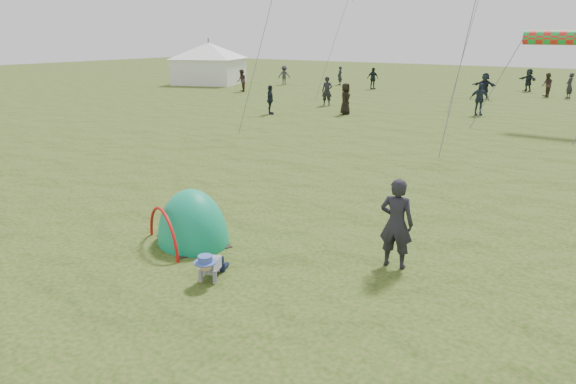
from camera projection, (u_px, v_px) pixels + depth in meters
The scene contains 17 objects.
ground at pixel (199, 288), 8.89m from camera, with size 140.00×140.00×0.00m, color #1D3F0B.
crawling_toddler at pixel (210, 265), 9.15m from camera, with size 0.51×0.73×0.56m, color black, non-canonical shape.
popup_tent at pixel (193, 241), 10.90m from camera, with size 1.77×1.45×2.28m, color #148756.
standing_adult at pixel (396, 223), 9.49m from camera, with size 0.63×0.41×1.73m, color black.
event_marquee at pixel (209, 62), 45.12m from camera, with size 5.51×5.51×3.79m, color white, non-canonical shape.
crowd_person_0 at pixel (340, 76), 44.25m from camera, with size 0.57×0.38×1.58m, color #23252B.
crowd_person_2 at pixel (373, 78), 40.84m from camera, with size 0.99×0.41×1.69m, color #1B2429.
crowd_person_4 at pixel (345, 99), 27.97m from camera, with size 0.82×0.54×1.68m, color black.
crowd_person_5 at pixel (485, 86), 34.59m from camera, with size 1.62×0.52×1.74m, color black.
crowd_person_6 at pixel (569, 86), 35.09m from camera, with size 0.62×0.41×1.70m, color #26252A.
crowd_person_7 at pixel (242, 81), 38.93m from camera, with size 0.81×0.63×1.67m, color #3C2C27.
crowd_person_8 at pixel (479, 99), 27.61m from camera, with size 1.02×0.42×1.73m, color #263240.
crowd_person_9 at pixel (284, 75), 44.51m from camera, with size 1.05×0.60×1.62m, color #2E2D33.
crowd_person_11 at pixel (528, 80), 39.21m from camera, with size 1.59×0.51×1.71m, color black.
crowd_person_12 at pixel (327, 91), 31.40m from camera, with size 0.64×0.42×1.75m, color black.
crowd_person_13 at pixel (547, 85), 35.77m from camera, with size 0.80×0.62×1.65m, color #3A2C25.
crowd_person_14 at pixel (270, 100), 27.96m from camera, with size 0.92×0.38×1.58m, color black.
Camera 1 is at (5.74, -5.79, 4.22)m, focal length 32.00 mm.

